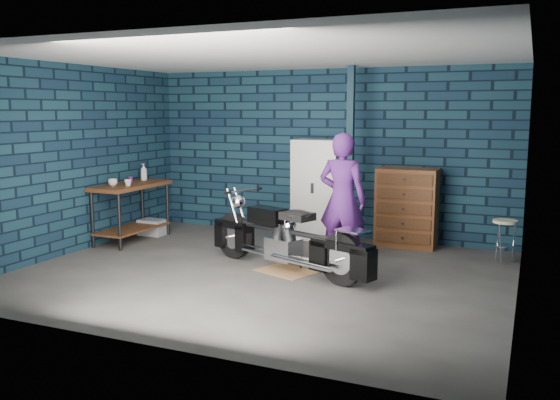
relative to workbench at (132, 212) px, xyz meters
The scene contains 15 objects.
ground 2.86m from the workbench, 18.62° to the right, with size 6.00×6.00×0.00m, color #54514E.
room_walls 3.07m from the workbench, ahead, with size 6.02×5.01×2.71m.
support_post 3.51m from the workbench, 17.96° to the left, with size 0.10×0.10×2.70m, color #102633.
workbench is the anchor object (origin of this frame).
drip_mat 3.04m from the workbench, 13.28° to the right, with size 0.71×0.53×0.01m, color olive.
motorcycle 3.01m from the workbench, 13.28° to the right, with size 2.25×0.61×0.99m, color black, non-canonical shape.
person 3.49m from the workbench, ahead, with size 0.64×0.42×1.76m, color #57207A.
storage_bin 0.60m from the workbench, 87.71° to the left, with size 0.42×0.30×0.26m, color gray.
locker 2.96m from the workbench, 26.81° to the left, with size 0.74×0.53×1.59m, color silver.
tool_chest 4.26m from the workbench, 18.16° to the left, with size 0.89×0.49×1.19m, color brown.
shop_stool 5.53m from the workbench, ahead, with size 0.32×0.32×0.59m, color beige, non-canonical shape.
cup_a 0.60m from the workbench, 106.15° to the right, with size 0.14×0.14×0.11m, color beige.
cup_b 0.58m from the workbench, 60.44° to the right, with size 0.11×0.11×0.10m, color beige.
mug_purple 0.53m from the workbench, 126.76° to the left, with size 0.07×0.07×0.10m, color #5C1860.
bottle 0.76m from the workbench, 100.53° to the left, with size 0.11×0.11×0.28m, color gray.
Camera 1 is at (3.08, -6.60, 2.05)m, focal length 38.00 mm.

